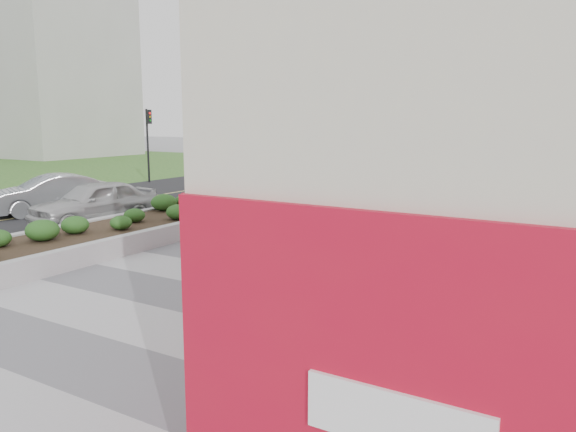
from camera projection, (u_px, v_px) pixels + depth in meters
name	position (u px, v px, depth m)	size (l,w,h in m)	color
ground	(132.00, 327.00, 9.93)	(160.00, 160.00, 0.00)	gray
walkway	(233.00, 284.00, 12.46)	(8.00, 36.00, 0.01)	#A8A8AD
planter	(172.00, 217.00, 18.57)	(3.00, 18.00, 0.90)	#9E9EA0
street	(48.00, 213.00, 21.95)	(10.00, 40.00, 0.00)	black
traffic_signal_near	(290.00, 137.00, 27.90)	(0.33, 0.28, 4.20)	black
traffic_signal_far	(148.00, 134.00, 32.17)	(0.33, 0.28, 4.20)	black
distant_bldg_west_a	(32.00, 44.00, 56.28)	(18.00, 12.00, 22.00)	#ADAAA3
distant_bldg_north_l	(498.00, 56.00, 57.15)	(16.00, 12.00, 20.00)	#ADAAA3
manhole_cover	(252.00, 288.00, 12.21)	(0.44, 0.44, 0.01)	#595654
skateboarder	(317.00, 216.00, 17.20)	(0.44, 0.74, 1.36)	beige
car_white	(95.00, 202.00, 19.51)	(1.80, 4.48, 1.53)	#B9B9BB
car_silver	(51.00, 194.00, 21.78)	(1.59, 4.56, 1.50)	#9C9FA3
car_dark	(224.00, 181.00, 27.83)	(1.69, 4.15, 1.21)	black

